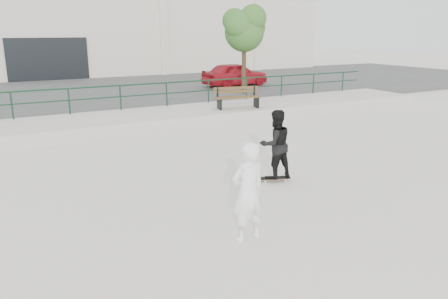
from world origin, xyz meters
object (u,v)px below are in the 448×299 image
skateboard (274,178)px  seated_skater (248,192)px  standing_skater (275,144)px  bench_right (238,98)px  red_car (235,74)px  tree (245,27)px

skateboard → seated_skater: 3.38m
standing_skater → skateboard: bearing=-40.5°
skateboard → standing_skater: (0.00, -0.00, 0.88)m
bench_right → red_car: (3.66, 6.57, 0.24)m
bench_right → tree: tree is taller
tree → seated_skater: bearing=-120.8°
skateboard → seated_skater: seated_skater is taller
bench_right → skateboard: 7.82m
red_car → seated_skater: bearing=144.0°
skateboard → bench_right: bearing=85.9°
skateboard → standing_skater: standing_skater is taller
tree → skateboard: tree is taller
tree → skateboard: size_ratio=5.47×
red_car → bench_right: bearing=144.1°
red_car → skateboard: size_ratio=4.99×
red_car → skateboard: (-6.75, -13.70, -1.11)m
red_car → seated_skater: (-9.00, -16.08, -0.27)m
red_car → standing_skater: bearing=147.0°
tree → standing_skater: (-5.65, -10.85, -2.84)m
standing_skater → bench_right: bearing=-108.9°
tree → red_car: tree is taller
red_car → skateboard: red_car is taller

